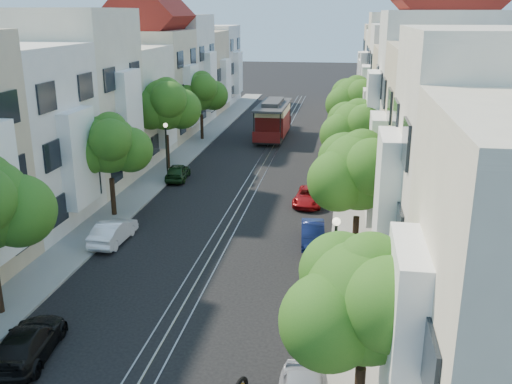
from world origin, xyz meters
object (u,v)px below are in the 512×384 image
at_px(tree_w_c, 166,105).
at_px(parked_car_w_near, 28,343).
at_px(tree_w_d, 201,92).
at_px(parked_car_e_far, 309,196).
at_px(parked_car_e_mid, 313,233).
at_px(lamp_west, 166,143).
at_px(tree_e_a, 367,304).
at_px(parked_car_w_mid, 113,232).
at_px(tree_e_c, 357,130).
at_px(tree_e_d, 356,101).
at_px(parked_car_w_far, 178,172).
at_px(tree_e_b, 360,173).
at_px(tree_w_b, 110,146).
at_px(cable_car, 273,118).
at_px(lamp_east, 335,252).

relative_size(tree_w_c, parked_car_w_near, 1.67).
xyz_separation_m(tree_w_d, parked_car_e_far, (11.54, -17.86, -4.07)).
bearing_deg(parked_car_e_mid, lamp_west, 132.57).
xyz_separation_m(tree_e_a, parked_car_w_mid, (-12.86, 13.04, -3.77)).
distance_m(tree_e_c, parked_car_e_far, 5.31).
bearing_deg(parked_car_e_mid, parked_car_w_near, -132.30).
bearing_deg(tree_e_d, parked_car_w_far, -145.81).
xyz_separation_m(tree_e_b, tree_w_d, (-14.40, 27.00, -0.13)).
relative_size(tree_e_a, tree_e_b, 0.94).
distance_m(tree_e_d, parked_car_w_far, 16.12).
distance_m(tree_w_b, parked_car_e_mid, 12.98).
xyz_separation_m(tree_w_b, parked_car_e_mid, (12.16, -2.43, -3.82)).
distance_m(tree_e_d, cable_car, 10.77).
bearing_deg(tree_e_b, parked_car_w_mid, 175.36).
bearing_deg(tree_w_d, tree_e_d, -19.15).
height_order(tree_e_a, tree_w_d, tree_w_d).
bearing_deg(parked_car_w_mid, lamp_east, 154.92).
relative_size(tree_w_c, lamp_west, 1.71).
bearing_deg(tree_w_b, tree_e_b, -19.15).
bearing_deg(parked_car_e_mid, tree_w_b, 164.00).
height_order(tree_e_b, parked_car_w_near, tree_e_b).
height_order(tree_w_b, parked_car_w_mid, tree_w_b).
bearing_deg(parked_car_w_mid, tree_w_b, -66.99).
height_order(tree_w_c, parked_car_e_far, tree_w_c).
bearing_deg(tree_e_a, tree_w_d, 110.27).
height_order(tree_w_b, parked_car_e_mid, tree_w_b).
bearing_deg(tree_w_b, parked_car_e_far, 19.75).
xyz_separation_m(tree_w_d, parked_car_w_far, (1.54, -13.74, -3.99)).
relative_size(tree_w_c, lamp_east, 1.71).
relative_size(lamp_east, parked_car_w_mid, 1.09).
xyz_separation_m(lamp_east, parked_car_w_mid, (-11.90, 6.02, -2.22)).
height_order(tree_w_c, parked_car_w_mid, tree_w_c).
xyz_separation_m(tree_e_a, tree_e_d, (0.00, 34.00, 0.47)).
relative_size(tree_e_a, tree_w_d, 0.96).
distance_m(parked_car_e_mid, parked_car_w_near, 15.44).
xyz_separation_m(tree_e_c, lamp_west, (-13.56, 2.02, -1.75)).
height_order(lamp_east, cable_car, lamp_east).
relative_size(tree_e_b, tree_w_d, 1.03).
relative_size(tree_w_c, parked_car_w_far, 1.98).
relative_size(tree_w_b, cable_car, 0.70).
distance_m(parked_car_e_mid, parked_car_w_far, 15.07).
bearing_deg(lamp_west, parked_car_w_near, -85.21).
bearing_deg(cable_car, parked_car_e_far, -75.35).
distance_m(tree_e_c, cable_car, 19.68).
height_order(parked_car_w_mid, parked_car_w_far, parked_car_w_mid).
xyz_separation_m(tree_e_d, parked_car_e_far, (-2.86, -12.86, -4.34)).
xyz_separation_m(tree_e_d, parked_car_w_mid, (-12.86, -20.96, -4.24)).
bearing_deg(lamp_west, tree_e_b, -43.85).
bearing_deg(parked_car_w_near, parked_car_w_mid, -91.48).
bearing_deg(parked_car_e_far, tree_w_c, 154.45).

